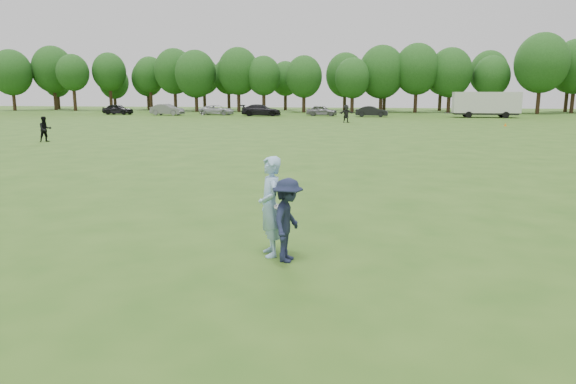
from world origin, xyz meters
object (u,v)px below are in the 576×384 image
player_far_d (346,114)px  car_b (167,110)px  defender (288,220)px  car_d (261,110)px  car_e (322,111)px  car_c (217,110)px  car_f (372,112)px  field_cone (505,125)px  thrower (270,207)px  car_a (118,109)px  cargo_trailer (486,103)px  player_far_a (45,129)px

player_far_d → car_b: player_far_d is taller
defender → car_d: bearing=18.8°
player_far_d → car_e: (-4.25, 15.37, -0.23)m
defender → car_e: size_ratio=0.38×
car_c → car_f: (21.70, -2.18, -0.00)m
car_b → car_d: 13.45m
player_far_d → field_cone: (15.18, -3.15, -0.79)m
thrower → field_cone: (13.81, 42.07, -0.82)m
car_a → car_b: bearing=-91.3°
car_c → car_d: (6.93, -2.25, 0.09)m
car_e → car_c: bearing=92.4°
cargo_trailer → car_f: bearing=-178.1°
car_b → cargo_trailer: size_ratio=0.52×
car_d → car_e: car_d is taller
car_c → cargo_trailer: (35.90, -1.72, 1.09)m
field_cone → player_far_a: bearing=-146.7°
car_e → car_b: bearing=99.0°
field_cone → defender: bearing=-107.6°
defender → car_b: 65.34m
car_e → car_f: size_ratio=1.00×
car_f → cargo_trailer: bearing=-86.1°
field_cone → car_d: bearing=148.5°
defender → player_far_a: 28.44m
defender → car_a: defender is taller
player_far_a → car_e: 42.36m
car_b → field_cone: (40.95, -16.89, -0.62)m
car_d → thrower: bearing=-172.1°
thrower → car_e: 60.85m
car_d → field_cone: bearing=-126.7°
defender → car_e: (-6.02, 60.89, -0.08)m
car_d → player_far_a: bearing=166.8°
car_e → field_cone: size_ratio=13.90×
player_far_a → player_far_d: bearing=1.8°
player_far_d → car_e: player_far_d is taller
car_c → cargo_trailer: bearing=-89.3°
car_e → car_f: 6.89m
player_far_d → car_a: player_far_d is taller
player_far_d → car_b: bearing=121.5°
car_d → car_a: bearing=82.3°
player_far_a → car_d: size_ratio=0.31×
cargo_trailer → car_c: bearing=177.3°
thrower → field_cone: bearing=138.4°
car_b → thrower: bearing=-149.0°
car_b → car_a: bearing=89.8°
car_b → car_c: car_b is taller
car_e → field_cone: 26.85m
car_b → car_f: (28.22, 0.05, -0.09)m
cargo_trailer → car_b: bearing=-179.3°
player_far_a → car_a: (-15.95, 39.43, -0.07)m
thrower → defender: (0.39, -0.30, -0.18)m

